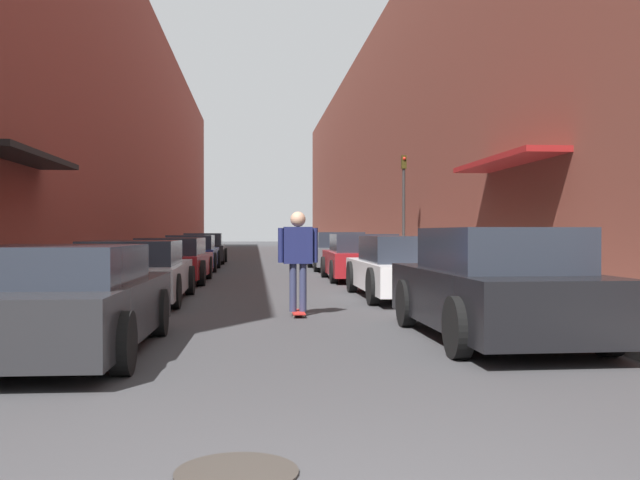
# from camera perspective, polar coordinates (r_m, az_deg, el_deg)

# --- Properties ---
(ground) EXTENTS (152.11, 152.11, 0.00)m
(ground) POSITION_cam_1_polar(r_m,az_deg,el_deg) (30.62, -4.51, -1.93)
(ground) COLOR #38383A
(curb_strip_left) EXTENTS (1.80, 69.14, 0.12)m
(curb_strip_left) POSITION_cam_1_polar(r_m,az_deg,el_deg) (37.75, -11.58, -1.37)
(curb_strip_left) COLOR gray
(curb_strip_left) RESTS_ON ground
(curb_strip_right) EXTENTS (1.80, 69.14, 0.12)m
(curb_strip_right) POSITION_cam_1_polar(r_m,az_deg,el_deg) (37.85, 2.27, -1.35)
(curb_strip_right) COLOR gray
(curb_strip_right) RESTS_ON ground
(building_row_left) EXTENTS (4.90, 69.14, 12.57)m
(building_row_left) POSITION_cam_1_polar(r_m,az_deg,el_deg) (38.47, -15.94, 7.95)
(building_row_left) COLOR brown
(building_row_left) RESTS_ON ground
(building_row_right) EXTENTS (4.90, 69.14, 11.48)m
(building_row_right) POSITION_cam_1_polar(r_m,az_deg,el_deg) (38.56, 6.59, 7.14)
(building_row_right) COLOR brown
(building_row_right) RESTS_ON ground
(parked_car_left_0) EXTENTS (1.99, 4.23, 1.21)m
(parked_car_left_0) POSITION_cam_1_polar(r_m,az_deg,el_deg) (8.42, -20.07, -4.62)
(parked_car_left_0) COLOR #232326
(parked_car_left_0) RESTS_ON ground
(parked_car_left_1) EXTENTS (2.05, 4.73, 1.20)m
(parked_car_left_1) POSITION_cam_1_polar(r_m,az_deg,el_deg) (14.33, -14.64, -2.50)
(parked_car_left_1) COLOR #B7B7BC
(parked_car_left_1) RESTS_ON ground
(parked_car_left_2) EXTENTS (1.95, 4.55, 1.21)m
(parked_car_left_2) POSITION_cam_1_polar(r_m,az_deg,el_deg) (19.71, -11.73, -1.63)
(parked_car_left_2) COLOR maroon
(parked_car_left_2) RESTS_ON ground
(parked_car_left_3) EXTENTS (1.89, 4.56, 1.26)m
(parked_car_left_3) POSITION_cam_1_polar(r_m,az_deg,el_deg) (25.76, -10.23, -1.05)
(parked_car_left_3) COLOR navy
(parked_car_left_3) RESTS_ON ground
(parked_car_left_4) EXTENTS (1.92, 4.45, 1.32)m
(parked_car_left_4) POSITION_cam_1_polar(r_m,az_deg,el_deg) (31.60, -9.29, -0.70)
(parked_car_left_4) COLOR #232326
(parked_car_left_4) RESTS_ON ground
(parked_car_right_0) EXTENTS (1.85, 4.25, 1.41)m
(parked_car_right_0) POSITION_cam_1_polar(r_m,az_deg,el_deg) (9.23, 13.79, -3.63)
(parked_car_right_0) COLOR black
(parked_car_right_0) RESTS_ON ground
(parked_car_right_1) EXTENTS (1.85, 4.65, 1.28)m
(parked_car_right_1) POSITION_cam_1_polar(r_m,az_deg,el_deg) (14.78, 6.58, -2.23)
(parked_car_right_1) COLOR silver
(parked_car_right_1) RESTS_ON ground
(parked_car_right_2) EXTENTS (2.05, 4.16, 1.31)m
(parked_car_right_2) POSITION_cam_1_polar(r_m,az_deg,el_deg) (20.22, 3.36, -1.45)
(parked_car_right_2) COLOR maroon
(parked_car_right_2) RESTS_ON ground
(parked_car_right_3) EXTENTS (1.98, 4.81, 1.36)m
(parked_car_right_3) POSITION_cam_1_polar(r_m,az_deg,el_deg) (25.92, 1.44, -0.93)
(parked_car_right_3) COLOR #515459
(parked_car_right_3) RESTS_ON ground
(parked_car_right_4) EXTENTS (1.98, 4.18, 1.34)m
(parked_car_right_4) POSITION_cam_1_polar(r_m,az_deg,el_deg) (31.85, 0.15, -0.67)
(parked_car_right_4) COLOR gray
(parked_car_right_4) RESTS_ON ground
(parked_car_right_5) EXTENTS (2.07, 4.32, 1.34)m
(parked_car_right_5) POSITION_cam_1_polar(r_m,az_deg,el_deg) (37.45, -0.82, -0.47)
(parked_car_right_5) COLOR gray
(parked_car_right_5) RESTS_ON ground
(skateboarder) EXTENTS (0.65, 0.78, 1.69)m
(skateboarder) POSITION_cam_1_polar(r_m,az_deg,el_deg) (11.54, -1.77, -0.95)
(skateboarder) COLOR #B2231E
(skateboarder) RESTS_ON ground
(manhole_cover) EXTENTS (0.70, 0.70, 0.02)m
(manhole_cover) POSITION_cam_1_polar(r_m,az_deg,el_deg) (4.22, -6.70, -18.00)
(manhole_cover) COLOR #332D28
(manhole_cover) RESTS_ON ground
(traffic_light) EXTENTS (0.16, 0.22, 3.83)m
(traffic_light) POSITION_cam_1_polar(r_m,az_deg,el_deg) (24.21, 6.72, 3.23)
(traffic_light) COLOR #2D2D2D
(traffic_light) RESTS_ON curb_strip_right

